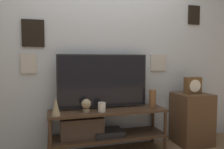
{
  "coord_description": "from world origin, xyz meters",
  "views": [
    {
      "loc": [
        -0.69,
        -2.36,
        1.18
      ],
      "look_at": [
        0.05,
        0.24,
        0.99
      ],
      "focal_mm": 35.0,
      "sensor_mm": 36.0,
      "label": 1
    }
  ],
  "objects_px": {
    "decorative_bust": "(86,105)",
    "mantel_clock": "(193,85)",
    "vase_tall_ceramic": "(152,99)",
    "television": "(103,81)",
    "vase_slim_bronze": "(56,106)",
    "candle_jar": "(102,107)"
  },
  "relations": [
    {
      "from": "vase_slim_bronze",
      "to": "decorative_bust",
      "type": "height_order",
      "value": "vase_slim_bronze"
    },
    {
      "from": "decorative_bust",
      "to": "mantel_clock",
      "type": "bearing_deg",
      "value": 0.45
    },
    {
      "from": "decorative_bust",
      "to": "mantel_clock",
      "type": "xyz_separation_m",
      "value": [
        1.49,
        0.01,
        0.18
      ]
    },
    {
      "from": "vase_tall_ceramic",
      "to": "decorative_bust",
      "type": "bearing_deg",
      "value": -179.32
    },
    {
      "from": "vase_tall_ceramic",
      "to": "mantel_clock",
      "type": "relative_size",
      "value": 1.01
    },
    {
      "from": "vase_slim_bronze",
      "to": "decorative_bust",
      "type": "relative_size",
      "value": 1.37
    },
    {
      "from": "candle_jar",
      "to": "vase_tall_ceramic",
      "type": "bearing_deg",
      "value": 3.62
    },
    {
      "from": "television",
      "to": "vase_slim_bronze",
      "type": "xyz_separation_m",
      "value": [
        -0.6,
        -0.22,
        -0.25
      ]
    },
    {
      "from": "vase_slim_bronze",
      "to": "candle_jar",
      "type": "height_order",
      "value": "vase_slim_bronze"
    },
    {
      "from": "decorative_bust",
      "to": "vase_tall_ceramic",
      "type": "bearing_deg",
      "value": 0.68
    },
    {
      "from": "mantel_clock",
      "to": "television",
      "type": "bearing_deg",
      "value": 174.51
    },
    {
      "from": "vase_slim_bronze",
      "to": "candle_jar",
      "type": "xyz_separation_m",
      "value": [
        0.54,
        0.05,
        -0.05
      ]
    },
    {
      "from": "decorative_bust",
      "to": "mantel_clock",
      "type": "distance_m",
      "value": 1.5
    },
    {
      "from": "vase_tall_ceramic",
      "to": "decorative_bust",
      "type": "distance_m",
      "value": 0.88
    },
    {
      "from": "vase_tall_ceramic",
      "to": "mantel_clock",
      "type": "distance_m",
      "value": 0.63
    },
    {
      "from": "decorative_bust",
      "to": "mantel_clock",
      "type": "height_order",
      "value": "mantel_clock"
    },
    {
      "from": "vase_slim_bronze",
      "to": "decorative_bust",
      "type": "bearing_deg",
      "value": 13.5
    },
    {
      "from": "vase_slim_bronze",
      "to": "mantel_clock",
      "type": "relative_size",
      "value": 0.94
    },
    {
      "from": "vase_slim_bronze",
      "to": "mantel_clock",
      "type": "distance_m",
      "value": 1.85
    },
    {
      "from": "television",
      "to": "vase_tall_ceramic",
      "type": "bearing_deg",
      "value": -10.82
    },
    {
      "from": "television",
      "to": "vase_slim_bronze",
      "type": "bearing_deg",
      "value": -160.07
    },
    {
      "from": "vase_slim_bronze",
      "to": "mantel_clock",
      "type": "height_order",
      "value": "mantel_clock"
    }
  ]
}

